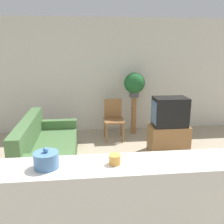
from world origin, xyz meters
name	(u,v)px	position (x,y,z in m)	size (l,w,h in m)	color
ground_plane	(107,219)	(0.00, 0.00, 0.00)	(14.00, 14.00, 0.00)	tan
wall_back	(94,76)	(0.00, 3.43, 1.35)	(9.00, 0.06, 2.70)	beige
couch	(47,151)	(-0.92, 1.51, 0.29)	(0.90, 1.87, 0.85)	#476B3D
tv_stand	(168,138)	(1.40, 1.91, 0.27)	(0.77, 0.45, 0.54)	olive
television	(170,112)	(1.40, 1.91, 0.82)	(0.65, 0.43, 0.56)	black
wooden_chair	(114,117)	(0.40, 2.76, 0.50)	(0.44, 0.44, 0.89)	olive
plant_stand	(134,115)	(0.92, 3.05, 0.45)	(0.12, 0.12, 0.90)	olive
potted_plant	(134,84)	(0.92, 3.05, 1.21)	(0.48, 0.48, 0.57)	#4C4C51
foreground_counter	(113,217)	(0.00, -0.65, 0.53)	(2.68, 0.44, 1.07)	silver
decorative_bowl	(46,160)	(-0.57, -0.65, 1.14)	(0.21, 0.21, 0.18)	#4C7AAD
candle_jar	(115,159)	(0.01, -0.65, 1.11)	(0.11, 0.11, 0.08)	gold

